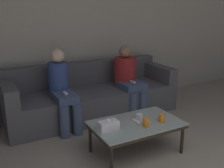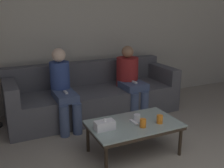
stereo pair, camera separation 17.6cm
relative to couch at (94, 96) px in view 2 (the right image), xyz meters
The scene contains 10 objects.
wall_back 1.13m from the couch, 90.00° to the left, with size 12.00×0.06×2.60m.
couch is the anchor object (origin of this frame).
coffee_table 1.36m from the couch, 91.06° to the right, with size 1.05×0.64×0.39m.
cup_near_left 1.51m from the couch, 89.57° to the right, with size 0.07×0.07×0.10m.
cup_near_right 1.52m from the couch, 80.80° to the right, with size 0.07×0.07×0.10m.
cup_far_center 1.34m from the couch, 88.72° to the right, with size 0.08×0.08×0.09m.
tissue_box 1.44m from the couch, 106.29° to the right, with size 0.22×0.12×0.13m.
game_remote 1.36m from the couch, 91.06° to the right, with size 0.04×0.15×0.02m.
seated_person_left_end 0.68m from the couch, 156.75° to the right, with size 0.31×0.69×1.13m.
seated_person_mid_left 0.66m from the couch, 19.54° to the right, with size 0.36×0.65×1.10m.
Camera 2 is at (-1.45, -0.65, 1.68)m, focal length 42.00 mm.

